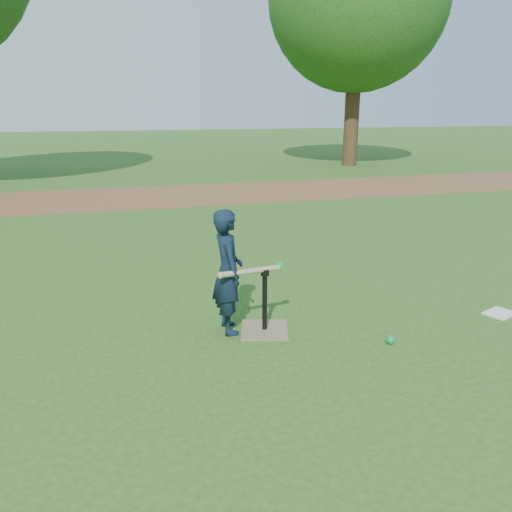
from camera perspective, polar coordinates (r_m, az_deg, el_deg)
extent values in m
plane|color=#285116|center=(4.87, 2.76, -7.87)|extent=(80.00, 80.00, 0.00)
cube|color=brown|center=(11.95, -8.61, 6.90)|extent=(24.00, 3.00, 0.01)
imported|color=black|center=(4.55, -3.24, -1.80)|extent=(0.29, 0.43, 1.16)
sphere|color=#0D8F3D|center=(4.64, 15.12, -9.23)|extent=(0.08, 0.08, 0.08)
cube|color=silver|center=(5.68, 26.09, -5.89)|extent=(0.36, 0.32, 0.01)
cube|color=#7D6E4F|center=(4.74, 0.98, -8.44)|extent=(0.53, 0.53, 0.02)
cylinder|color=black|center=(4.62, 1.00, -5.20)|extent=(0.05, 0.05, 0.55)
cylinder|color=black|center=(4.52, 1.02, -1.85)|extent=(0.08, 0.08, 0.06)
cylinder|color=tan|center=(4.46, -0.38, -1.72)|extent=(0.60, 0.12, 0.05)
sphere|color=tan|center=(4.36, -4.06, -2.21)|extent=(0.06, 0.06, 0.06)
sphere|color=#0D8F3D|center=(4.58, 2.77, -1.15)|extent=(0.08, 0.08, 0.08)
cylinder|color=#382316|center=(18.02, 10.89, 15.54)|extent=(0.50, 0.50, 3.42)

